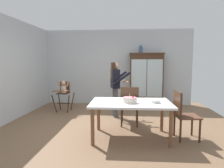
{
  "coord_description": "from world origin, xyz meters",
  "views": [
    {
      "loc": [
        0.44,
        -4.51,
        1.53
      ],
      "look_at": [
        -0.02,
        0.7,
        0.95
      ],
      "focal_mm": 31.3,
      "sensor_mm": 36.0,
      "label": 1
    }
  ],
  "objects_px": {
    "high_chair_with_toddler": "(63,91)",
    "china_cabinet": "(146,80)",
    "serving_bowl": "(155,101)",
    "dining_chair_far_side": "(129,103)",
    "adult_person": "(115,83)",
    "dining_table": "(131,106)",
    "dining_chair_right_end": "(182,112)",
    "birthday_cake": "(130,100)",
    "ceramic_vase": "(141,50)"
  },
  "relations": [
    {
      "from": "birthday_cake",
      "to": "dining_chair_far_side",
      "type": "distance_m",
      "value": 0.85
    },
    {
      "from": "high_chair_with_toddler",
      "to": "dining_chair_far_side",
      "type": "bearing_deg",
      "value": -31.73
    },
    {
      "from": "serving_bowl",
      "to": "high_chair_with_toddler",
      "type": "bearing_deg",
      "value": 141.4
    },
    {
      "from": "serving_bowl",
      "to": "dining_chair_far_side",
      "type": "xyz_separation_m",
      "value": [
        -0.5,
        0.77,
        -0.21
      ]
    },
    {
      "from": "birthday_cake",
      "to": "serving_bowl",
      "type": "height_order",
      "value": "birthday_cake"
    },
    {
      "from": "china_cabinet",
      "to": "ceramic_vase",
      "type": "bearing_deg",
      "value": 178.97
    },
    {
      "from": "china_cabinet",
      "to": "dining_chair_right_end",
      "type": "distance_m",
      "value": 3.05
    },
    {
      "from": "adult_person",
      "to": "dining_chair_far_side",
      "type": "bearing_deg",
      "value": -169.71
    },
    {
      "from": "high_chair_with_toddler",
      "to": "serving_bowl",
      "type": "distance_m",
      "value": 3.28
    },
    {
      "from": "dining_chair_right_end",
      "to": "serving_bowl",
      "type": "bearing_deg",
      "value": 90.94
    },
    {
      "from": "dining_chair_far_side",
      "to": "dining_table",
      "type": "bearing_deg",
      "value": 91.77
    },
    {
      "from": "birthday_cake",
      "to": "serving_bowl",
      "type": "distance_m",
      "value": 0.5
    },
    {
      "from": "dining_chair_far_side",
      "to": "birthday_cake",
      "type": "bearing_deg",
      "value": 90.11
    },
    {
      "from": "dining_chair_far_side",
      "to": "adult_person",
      "type": "bearing_deg",
      "value": -63.47
    },
    {
      "from": "serving_bowl",
      "to": "dining_chair_right_end",
      "type": "relative_size",
      "value": 0.19
    },
    {
      "from": "dining_table",
      "to": "dining_chair_right_end",
      "type": "relative_size",
      "value": 1.69
    },
    {
      "from": "china_cabinet",
      "to": "dining_table",
      "type": "xyz_separation_m",
      "value": [
        -0.56,
        -3.01,
        -0.28
      ]
    },
    {
      "from": "adult_person",
      "to": "dining_chair_far_side",
      "type": "relative_size",
      "value": 1.59
    },
    {
      "from": "adult_person",
      "to": "dining_table",
      "type": "distance_m",
      "value": 1.61
    },
    {
      "from": "ceramic_vase",
      "to": "dining_chair_right_end",
      "type": "xyz_separation_m",
      "value": [
        0.66,
        -2.99,
        -1.42
      ]
    },
    {
      "from": "adult_person",
      "to": "dining_table",
      "type": "xyz_separation_m",
      "value": [
        0.42,
        -1.53,
        -0.31
      ]
    },
    {
      "from": "china_cabinet",
      "to": "adult_person",
      "type": "xyz_separation_m",
      "value": [
        -0.98,
        -1.48,
        0.04
      ]
    },
    {
      "from": "china_cabinet",
      "to": "dining_chair_far_side",
      "type": "xyz_separation_m",
      "value": [
        -0.58,
        -2.28,
        -0.38
      ]
    },
    {
      "from": "birthday_cake",
      "to": "dining_chair_right_end",
      "type": "bearing_deg",
      "value": 5.61
    },
    {
      "from": "ceramic_vase",
      "to": "high_chair_with_toddler",
      "type": "relative_size",
      "value": 0.28
    },
    {
      "from": "ceramic_vase",
      "to": "serving_bowl",
      "type": "height_order",
      "value": "ceramic_vase"
    },
    {
      "from": "adult_person",
      "to": "dining_chair_right_end",
      "type": "xyz_separation_m",
      "value": [
        1.43,
        -1.51,
        -0.41
      ]
    },
    {
      "from": "dining_chair_far_side",
      "to": "dining_chair_right_end",
      "type": "distance_m",
      "value": 1.26
    },
    {
      "from": "dining_table",
      "to": "dining_chair_far_side",
      "type": "xyz_separation_m",
      "value": [
        -0.02,
        0.73,
        -0.1
      ]
    },
    {
      "from": "dining_table",
      "to": "birthday_cake",
      "type": "relative_size",
      "value": 5.8
    },
    {
      "from": "high_chair_with_toddler",
      "to": "adult_person",
      "type": "height_order",
      "value": "adult_person"
    },
    {
      "from": "serving_bowl",
      "to": "dining_chair_right_end",
      "type": "distance_m",
      "value": 0.58
    },
    {
      "from": "ceramic_vase",
      "to": "china_cabinet",
      "type": "bearing_deg",
      "value": -1.03
    },
    {
      "from": "dining_chair_far_side",
      "to": "high_chair_with_toddler",
      "type": "bearing_deg",
      "value": -31.71
    },
    {
      "from": "high_chair_with_toddler",
      "to": "adult_person",
      "type": "relative_size",
      "value": 0.62
    },
    {
      "from": "ceramic_vase",
      "to": "dining_chair_far_side",
      "type": "distance_m",
      "value": 2.71
    },
    {
      "from": "china_cabinet",
      "to": "adult_person",
      "type": "distance_m",
      "value": 1.78
    },
    {
      "from": "serving_bowl",
      "to": "dining_chair_far_side",
      "type": "distance_m",
      "value": 0.94
    },
    {
      "from": "china_cabinet",
      "to": "ceramic_vase",
      "type": "xyz_separation_m",
      "value": [
        -0.21,
        0.0,
        1.04
      ]
    },
    {
      "from": "ceramic_vase",
      "to": "adult_person",
      "type": "bearing_deg",
      "value": -117.39
    },
    {
      "from": "high_chair_with_toddler",
      "to": "china_cabinet",
      "type": "bearing_deg",
      "value": 20.83
    },
    {
      "from": "birthday_cake",
      "to": "dining_chair_far_side",
      "type": "relative_size",
      "value": 0.29
    },
    {
      "from": "ceramic_vase",
      "to": "dining_table",
      "type": "relative_size",
      "value": 0.17
    },
    {
      "from": "ceramic_vase",
      "to": "dining_chair_right_end",
      "type": "bearing_deg",
      "value": -77.48
    },
    {
      "from": "ceramic_vase",
      "to": "dining_table",
      "type": "bearing_deg",
      "value": -96.69
    },
    {
      "from": "china_cabinet",
      "to": "high_chair_with_toddler",
      "type": "height_order",
      "value": "china_cabinet"
    },
    {
      "from": "birthday_cake",
      "to": "serving_bowl",
      "type": "relative_size",
      "value": 1.56
    },
    {
      "from": "china_cabinet",
      "to": "serving_bowl",
      "type": "bearing_deg",
      "value": -91.5
    },
    {
      "from": "dining_table",
      "to": "high_chair_with_toddler",
      "type": "bearing_deg",
      "value": 136.01
    },
    {
      "from": "adult_person",
      "to": "birthday_cake",
      "type": "relative_size",
      "value": 5.47
    }
  ]
}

